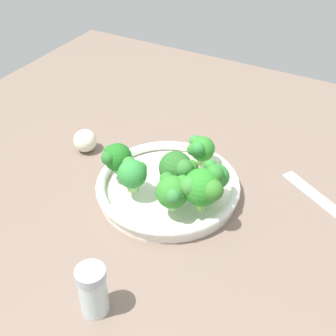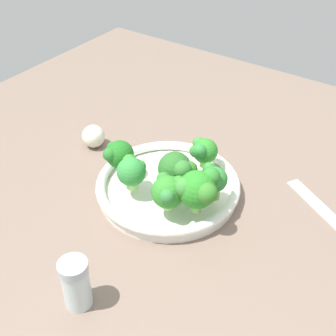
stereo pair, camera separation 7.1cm
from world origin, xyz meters
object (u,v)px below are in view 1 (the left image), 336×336
bowl (168,187)px  broccoli_floret_1 (216,177)px  pepper_shaker (93,290)px  broccoli_floret_0 (203,187)px  broccoli_floret_6 (178,168)px  broccoli_floret_2 (116,157)px  broccoli_floret_4 (200,149)px  broccoli_floret_5 (173,191)px  broccoli_floret_3 (132,172)px  garlic_bulb (85,141)px

bowl → broccoli_floret_1: bearing=3.7°
pepper_shaker → broccoli_floret_0: bearing=76.6°
broccoli_floret_0 → broccoli_floret_6: (-6.85, 3.84, -1.10)cm
broccoli_floret_2 → broccoli_floret_4: (13.24, 10.40, 0.11)cm
broccoli_floret_0 → broccoli_floret_5: broccoli_floret_0 is taller
broccoli_floret_3 → garlic_bulb: (-18.60, 9.41, -4.62)cm
broccoli_floret_3 → garlic_bulb: broccoli_floret_3 is taller
broccoli_floret_4 → broccoli_floret_0: bearing=-62.7°
broccoli_floret_5 → broccoli_floret_6: (-2.04, 5.90, 0.31)cm
broccoli_floret_5 → garlic_bulb: (-27.70, 10.43, -4.65)cm
broccoli_floret_2 → broccoli_floret_6: bearing=10.2°
broccoli_floret_6 → broccoli_floret_0: bearing=-29.3°
garlic_bulb → broccoli_floret_6: bearing=-10.0°
broccoli_floret_3 → broccoli_floret_6: (7.07, 4.87, 0.33)cm
broccoli_floret_4 → pepper_shaker: size_ratio=0.70×
broccoli_floret_2 → garlic_bulb: broccoli_floret_2 is taller
broccoli_floret_1 → pepper_shaker: broccoli_floret_1 is taller
broccoli_floret_3 → broccoli_floret_6: 8.59cm
broccoli_floret_1 → broccoli_floret_5: (-5.13, -6.92, -0.31)cm
garlic_bulb → broccoli_floret_3: bearing=-26.8°
broccoli_floret_0 → broccoli_floret_5: (-4.82, -2.05, -1.41)cm
broccoli_floret_4 → broccoli_floret_3: bearing=-120.7°
broccoli_floret_4 → garlic_bulb: (-26.34, -3.61, -4.58)cm
broccoli_floret_4 → broccoli_floret_6: size_ratio=0.84×
broccoli_floret_0 → broccoli_floret_4: broccoli_floret_0 is taller
broccoli_floret_3 → broccoli_floret_2: bearing=154.5°
bowl → broccoli_floret_0: broccoli_floret_0 is taller
broccoli_floret_6 → garlic_bulb: size_ratio=1.44×
broccoli_floret_5 → garlic_bulb: broccoli_floret_5 is taller
broccoli_floret_5 → garlic_bulb: size_ratio=1.29×
broccoli_floret_1 → broccoli_floret_3: (-14.24, -5.90, -0.33)cm
broccoli_floret_1 → broccoli_floret_0: bearing=-93.7°
broccoli_floret_3 → broccoli_floret_0: bearing=4.2°
broccoli_floret_4 → broccoli_floret_5: bearing=-84.4°
broccoli_floret_5 → pepper_shaker: bearing=-92.7°
broccoli_floret_4 → pepper_shaker: (0.31, -36.64, -2.63)cm
broccoli_floret_5 → bowl: bearing=125.3°
bowl → broccoli_floret_2: (-10.14, -2.66, 5.30)cm
broccoli_floret_1 → garlic_bulb: 33.39cm
bowl → broccoli_floret_1: (9.59, 0.61, 5.79)cm
broccoli_floret_0 → broccoli_floret_3: (-13.92, -1.03, -1.43)cm
broccoli_floret_0 → bowl: bearing=155.4°
broccoli_floret_3 → broccoli_floret_4: 15.15cm
bowl → broccoli_floret_0: size_ratio=3.38×
broccoli_floret_2 → broccoli_floret_3: bearing=-25.5°
broccoli_floret_2 → broccoli_floret_6: 12.78cm
broccoli_floret_2 → broccoli_floret_3: 6.09cm
bowl → broccoli_floret_0: bearing=-24.6°
broccoli_floret_1 → garlic_bulb: size_ratio=1.28×
broccoli_floret_5 → broccoli_floret_6: size_ratio=0.90×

